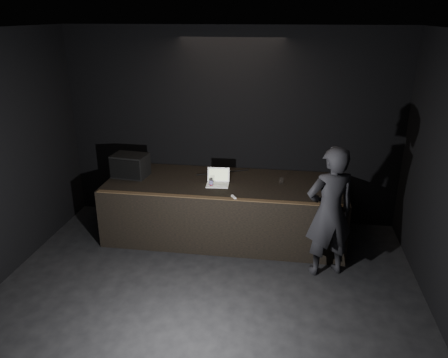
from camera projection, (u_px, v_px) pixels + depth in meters
ground at (191, 342)px, 5.22m from camera, size 7.00×7.00×0.00m
room_walls at (186, 185)px, 4.49m from camera, size 6.10×7.10×3.52m
stage_riser at (225, 209)px, 7.56m from camera, size 4.00×1.50×1.00m
riser_lip at (218, 198)px, 6.72m from camera, size 3.92×0.10×0.01m
stage_monitor at (130, 166)px, 7.57m from camera, size 0.63×0.49×0.39m
cable at (223, 172)px, 7.80m from camera, size 0.88×0.43×0.02m
laptop at (218, 180)px, 7.27m from camera, size 0.38×0.35×0.25m
beer_can at (211, 182)px, 7.14m from camera, size 0.07×0.07×0.16m
plastic_cup at (281, 181)px, 7.30m from camera, size 0.08×0.08×0.10m
wii_remote at (234, 197)px, 6.74m from camera, size 0.10×0.14×0.03m
person at (330, 212)px, 6.27m from camera, size 0.85×0.70×1.99m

